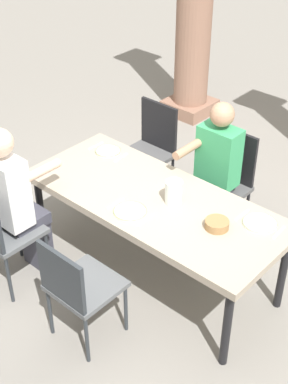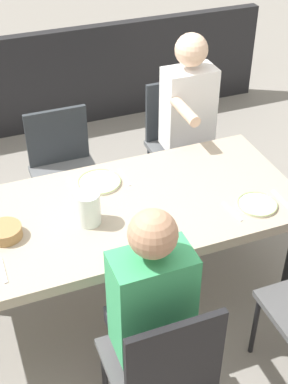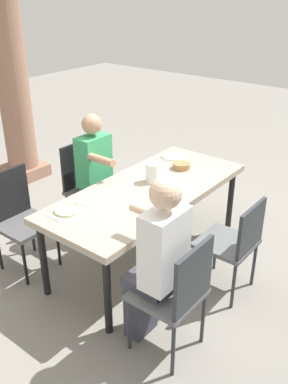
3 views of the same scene
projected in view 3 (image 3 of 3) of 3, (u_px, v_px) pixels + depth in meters
The scene contains 20 objects.
ground_plane at pixel (148, 258), 4.12m from camera, with size 16.00×16.00×0.00m, color gray.
dining_table at pixel (148, 194), 3.82m from camera, with size 2.06×0.88×0.75m.
chair_west_north at pixel (19, 215), 3.81m from camera, with size 0.44×0.44×0.93m.
chair_west_south at pixel (177, 291), 2.85m from camera, with size 0.44×0.44×0.93m.
chair_mid_north at pixel (86, 183), 4.41m from camera, with size 0.44×0.44×0.95m.
chair_mid_south at pixel (235, 240), 3.47m from camera, with size 0.44×0.44×0.87m.
diner_woman_green at pixel (157, 259), 2.87m from camera, with size 0.35×0.50×1.35m.
diner_man_white at pixel (99, 174), 4.23m from camera, with size 0.35×0.49×1.29m.
stone_column_centre at pixel (12, 78), 5.28m from camera, with size 0.52×0.52×2.72m.
plate_0 at pixel (68, 210), 3.41m from camera, with size 0.22×0.22×0.02m.
fork_0 at pixel (53, 218), 3.30m from camera, with size 0.02×0.17×0.01m, color silver.
spoon_0 at pixel (81, 204), 3.51m from camera, with size 0.02×0.17×0.01m, color silver.
plate_1 at pixel (170, 196), 3.64m from camera, with size 0.25×0.25×0.02m.
fork_1 at pixel (160, 203), 3.54m from camera, with size 0.02×0.17×0.01m, color silver.
spoon_1 at pixel (180, 190), 3.75m from camera, with size 0.02×0.17×0.01m, color silver.
plate_2 at pixel (173, 156), 4.46m from camera, with size 0.24×0.24×0.02m.
fork_2 at pixel (165, 161), 4.36m from camera, with size 0.02×0.17×0.01m, color silver.
spoon_2 at pixel (181, 153), 4.57m from camera, with size 0.02×0.17×0.01m, color silver.
water_pitcher at pixel (153, 174), 3.88m from camera, with size 0.13×0.13×0.18m.
bread_basket at pixel (181, 166), 4.18m from camera, with size 0.17×0.17×0.06m, color #9E7547.
Camera 3 is at (-2.70, -2.08, 2.40)m, focal length 39.59 mm.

